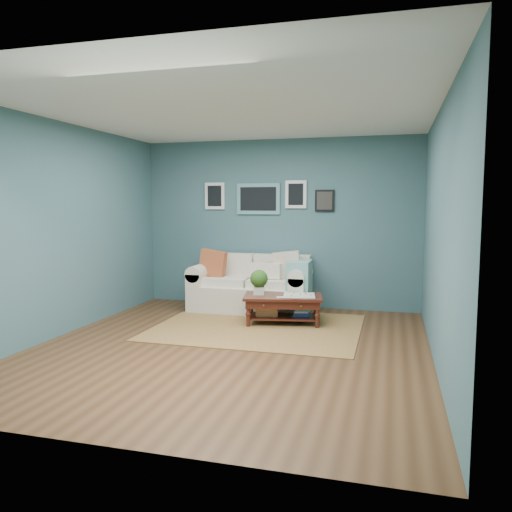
% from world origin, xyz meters
% --- Properties ---
extents(room_shell, '(5.00, 5.02, 2.70)m').
position_xyz_m(room_shell, '(-0.01, 0.06, 1.36)').
color(room_shell, brown).
rests_on(room_shell, ground).
extents(area_rug, '(2.73, 2.18, 0.01)m').
position_xyz_m(area_rug, '(0.06, 0.99, 0.01)').
color(area_rug, brown).
rests_on(area_rug, ground).
extents(loveseat, '(1.89, 0.86, 0.97)m').
position_xyz_m(loveseat, '(-0.25, 2.03, 0.39)').
color(loveseat, white).
rests_on(loveseat, ground).
extents(coffee_table, '(1.17, 0.82, 0.75)m').
position_xyz_m(coffee_table, '(0.29, 1.30, 0.33)').
color(coffee_table, '#33140C').
rests_on(coffee_table, ground).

